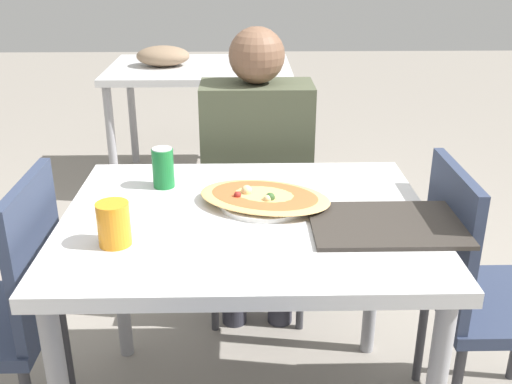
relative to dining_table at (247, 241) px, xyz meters
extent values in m
cube|color=silver|center=(0.00, 0.00, 0.06)|extent=(1.03, 0.83, 0.04)
cylinder|color=#99999E|center=(-0.46, 0.36, -0.31)|extent=(0.05, 0.05, 0.71)
cylinder|color=#99999E|center=(0.46, 0.36, -0.31)|extent=(0.05, 0.05, 0.71)
cube|color=#2D3851|center=(0.04, 0.68, -0.23)|extent=(0.40, 0.40, 0.04)
cube|color=#2D3851|center=(0.04, 0.86, 0.00)|extent=(0.38, 0.03, 0.42)
cylinder|color=#38383D|center=(0.21, 0.51, -0.46)|extent=(0.03, 0.03, 0.41)
cylinder|color=#38383D|center=(-0.13, 0.51, -0.46)|extent=(0.03, 0.03, 0.41)
cylinder|color=#38383D|center=(0.21, 0.85, -0.46)|extent=(0.03, 0.03, 0.41)
cylinder|color=#38383D|center=(-0.13, 0.85, -0.46)|extent=(0.03, 0.03, 0.41)
cube|color=#2D3851|center=(-0.59, -0.04, 0.00)|extent=(0.03, 0.38, 0.42)
cylinder|color=#38383D|center=(-0.60, 0.13, -0.46)|extent=(0.03, 0.03, 0.41)
cube|color=#2D3851|center=(0.77, 0.02, -0.23)|extent=(0.40, 0.40, 0.04)
cube|color=#2D3851|center=(0.59, 0.02, 0.00)|extent=(0.03, 0.38, 0.42)
cylinder|color=#38383D|center=(0.60, 0.19, -0.46)|extent=(0.03, 0.03, 0.41)
cylinder|color=#2D2D38|center=(0.14, 0.56, -0.44)|extent=(0.10, 0.10, 0.45)
cylinder|color=#2D2D38|center=(-0.05, 0.56, -0.44)|extent=(0.10, 0.10, 0.45)
cube|color=#474C38|center=(0.04, 0.65, 0.05)|extent=(0.42, 0.22, 0.52)
sphere|color=brown|center=(0.04, 0.65, 0.41)|extent=(0.20, 0.20, 0.20)
cylinder|color=white|center=(0.05, 0.07, 0.09)|extent=(0.26, 0.26, 0.01)
ellipsoid|color=#E0AD66|center=(0.05, 0.07, 0.11)|extent=(0.45, 0.37, 0.02)
ellipsoid|color=#D16033|center=(0.05, 0.07, 0.11)|extent=(0.37, 0.30, 0.01)
sphere|color=maroon|center=(-0.03, 0.06, 0.12)|extent=(0.02, 0.02, 0.02)
sphere|color=#335928|center=(0.07, 0.03, 0.12)|extent=(0.03, 0.03, 0.03)
sphere|color=beige|center=(0.06, 0.03, 0.12)|extent=(0.02, 0.02, 0.02)
sphere|color=beige|center=(0.00, 0.08, 0.12)|extent=(0.03, 0.03, 0.03)
cylinder|color=#197233|center=(-0.26, 0.21, 0.14)|extent=(0.07, 0.07, 0.12)
cylinder|color=silver|center=(-0.26, 0.21, 0.21)|extent=(0.06, 0.06, 0.00)
cylinder|color=orange|center=(-0.33, -0.17, 0.14)|extent=(0.08, 0.08, 0.11)
cube|color=#332D28|center=(0.37, -0.08, 0.09)|extent=(0.40, 0.28, 0.01)
cube|color=silver|center=(-0.27, 2.14, 0.06)|extent=(1.10, 0.80, 0.04)
ellipsoid|color=#8C7259|center=(-0.49, 2.14, 0.14)|extent=(0.32, 0.24, 0.12)
cylinder|color=#99999E|center=(-0.77, 1.79, -0.31)|extent=(0.05, 0.05, 0.71)
cylinder|color=#99999E|center=(0.23, 1.79, -0.31)|extent=(0.05, 0.05, 0.71)
cylinder|color=#99999E|center=(-0.77, 2.49, -0.31)|extent=(0.05, 0.05, 0.71)
cylinder|color=#99999E|center=(0.23, 2.49, -0.31)|extent=(0.05, 0.05, 0.71)
camera|label=1|loc=(-0.01, -1.51, 0.79)|focal=42.00mm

